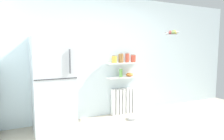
{
  "coord_description": "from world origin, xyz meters",
  "views": [
    {
      "loc": [
        -1.87,
        -2.01,
        1.49
      ],
      "look_at": [
        -0.14,
        1.6,
        1.05
      ],
      "focal_mm": 32.35,
      "sensor_mm": 36.0,
      "label": 1
    }
  ],
  "objects_px": {
    "storage_jar_1": "(121,58)",
    "shelf_bowl": "(130,75)",
    "radiator": "(123,101)",
    "refrigerator": "(53,84)",
    "storage_jar_2": "(127,58)",
    "storage_jar_0": "(114,59)",
    "storage_jar_3": "(133,58)",
    "hanging_fruit_basket": "(172,33)",
    "pet_food_bowl": "(132,118)",
    "vase": "(121,73)"
  },
  "relations": [
    {
      "from": "storage_jar_1",
      "to": "shelf_bowl",
      "type": "xyz_separation_m",
      "value": [
        0.23,
        -0.0,
        -0.38
      ]
    },
    {
      "from": "radiator",
      "to": "shelf_bowl",
      "type": "relative_size",
      "value": 3.33
    },
    {
      "from": "refrigerator",
      "to": "radiator",
      "type": "height_order",
      "value": "refrigerator"
    },
    {
      "from": "shelf_bowl",
      "to": "storage_jar_2",
      "type": "bearing_deg",
      "value": -180.0
    },
    {
      "from": "storage_jar_0",
      "to": "storage_jar_3",
      "type": "xyz_separation_m",
      "value": [
        0.48,
        0.0,
        0.01
      ]
    },
    {
      "from": "storage_jar_1",
      "to": "storage_jar_3",
      "type": "relative_size",
      "value": 1.18
    },
    {
      "from": "hanging_fruit_basket",
      "to": "storage_jar_3",
      "type": "bearing_deg",
      "value": 146.66
    },
    {
      "from": "storage_jar_0",
      "to": "pet_food_bowl",
      "type": "bearing_deg",
      "value": -60.88
    },
    {
      "from": "radiator",
      "to": "shelf_bowl",
      "type": "distance_m",
      "value": 0.62
    },
    {
      "from": "shelf_bowl",
      "to": "hanging_fruit_basket",
      "type": "bearing_deg",
      "value": -30.1
    },
    {
      "from": "storage_jar_2",
      "to": "shelf_bowl",
      "type": "xyz_separation_m",
      "value": [
        0.07,
        0.0,
        -0.39
      ]
    },
    {
      "from": "shelf_bowl",
      "to": "storage_jar_0",
      "type": "bearing_deg",
      "value": 180.0
    },
    {
      "from": "refrigerator",
      "to": "storage_jar_3",
      "type": "relative_size",
      "value": 9.41
    },
    {
      "from": "vase",
      "to": "hanging_fruit_basket",
      "type": "height_order",
      "value": "hanging_fruit_basket"
    },
    {
      "from": "storage_jar_2",
      "to": "pet_food_bowl",
      "type": "bearing_deg",
      "value": -103.6
    },
    {
      "from": "storage_jar_2",
      "to": "storage_jar_1",
      "type": "bearing_deg",
      "value": 180.0
    },
    {
      "from": "storage_jar_2",
      "to": "vase",
      "type": "xyz_separation_m",
      "value": [
        -0.16,
        0.0,
        -0.33
      ]
    },
    {
      "from": "storage_jar_1",
      "to": "pet_food_bowl",
      "type": "relative_size",
      "value": 1.04
    },
    {
      "from": "radiator",
      "to": "pet_food_bowl",
      "type": "height_order",
      "value": "radiator"
    },
    {
      "from": "radiator",
      "to": "storage_jar_0",
      "type": "height_order",
      "value": "storage_jar_0"
    },
    {
      "from": "radiator",
      "to": "storage_jar_2",
      "type": "bearing_deg",
      "value": -20.56
    },
    {
      "from": "radiator",
      "to": "storage_jar_2",
      "type": "distance_m",
      "value": 0.99
    },
    {
      "from": "storage_jar_0",
      "to": "pet_food_bowl",
      "type": "height_order",
      "value": "storage_jar_0"
    },
    {
      "from": "storage_jar_1",
      "to": "vase",
      "type": "bearing_deg",
      "value": -180.0
    },
    {
      "from": "storage_jar_2",
      "to": "pet_food_bowl",
      "type": "height_order",
      "value": "storage_jar_2"
    },
    {
      "from": "storage_jar_0",
      "to": "storage_jar_1",
      "type": "relative_size",
      "value": 0.79
    },
    {
      "from": "refrigerator",
      "to": "storage_jar_0",
      "type": "xyz_separation_m",
      "value": [
        1.35,
        0.25,
        0.41
      ]
    },
    {
      "from": "storage_jar_2",
      "to": "pet_food_bowl",
      "type": "distance_m",
      "value": 1.32
    },
    {
      "from": "refrigerator",
      "to": "storage_jar_0",
      "type": "height_order",
      "value": "refrigerator"
    },
    {
      "from": "refrigerator",
      "to": "pet_food_bowl",
      "type": "distance_m",
      "value": 1.78
    },
    {
      "from": "storage_jar_1",
      "to": "shelf_bowl",
      "type": "bearing_deg",
      "value": -0.0
    },
    {
      "from": "storage_jar_2",
      "to": "vase",
      "type": "bearing_deg",
      "value": 180.0
    },
    {
      "from": "vase",
      "to": "pet_food_bowl",
      "type": "height_order",
      "value": "vase"
    },
    {
      "from": "radiator",
      "to": "storage_jar_1",
      "type": "xyz_separation_m",
      "value": [
        -0.08,
        -0.03,
        0.98
      ]
    },
    {
      "from": "storage_jar_0",
      "to": "pet_food_bowl",
      "type": "xyz_separation_m",
      "value": [
        0.22,
        -0.4,
        -1.23
      ]
    },
    {
      "from": "storage_jar_0",
      "to": "storage_jar_1",
      "type": "xyz_separation_m",
      "value": [
        0.16,
        0.0,
        0.02
      ]
    },
    {
      "from": "storage_jar_1",
      "to": "storage_jar_3",
      "type": "distance_m",
      "value": 0.32
    },
    {
      "from": "hanging_fruit_basket",
      "to": "vase",
      "type": "bearing_deg",
      "value": 155.71
    },
    {
      "from": "radiator",
      "to": "storage_jar_3",
      "type": "relative_size",
      "value": 3.22
    },
    {
      "from": "storage_jar_2",
      "to": "pet_food_bowl",
      "type": "xyz_separation_m",
      "value": [
        -0.1,
        -0.4,
        -1.25
      ]
    },
    {
      "from": "storage_jar_1",
      "to": "storage_jar_0",
      "type": "bearing_deg",
      "value": -180.0
    },
    {
      "from": "radiator",
      "to": "storage_jar_0",
      "type": "bearing_deg",
      "value": -172.87
    },
    {
      "from": "radiator",
      "to": "refrigerator",
      "type": "bearing_deg",
      "value": -170.09
    },
    {
      "from": "radiator",
      "to": "storage_jar_3",
      "type": "bearing_deg",
      "value": -7.13
    },
    {
      "from": "refrigerator",
      "to": "hanging_fruit_basket",
      "type": "relative_size",
      "value": 5.49
    },
    {
      "from": "pet_food_bowl",
      "to": "hanging_fruit_basket",
      "type": "xyz_separation_m",
      "value": [
        0.96,
        -0.06,
        1.79
      ]
    },
    {
      "from": "shelf_bowl",
      "to": "storage_jar_1",
      "type": "bearing_deg",
      "value": 180.0
    },
    {
      "from": "shelf_bowl",
      "to": "hanging_fruit_basket",
      "type": "xyz_separation_m",
      "value": [
        0.79,
        -0.46,
        0.93
      ]
    },
    {
      "from": "refrigerator",
      "to": "storage_jar_1",
      "type": "relative_size",
      "value": 7.97
    },
    {
      "from": "vase",
      "to": "shelf_bowl",
      "type": "height_order",
      "value": "vase"
    }
  ]
}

